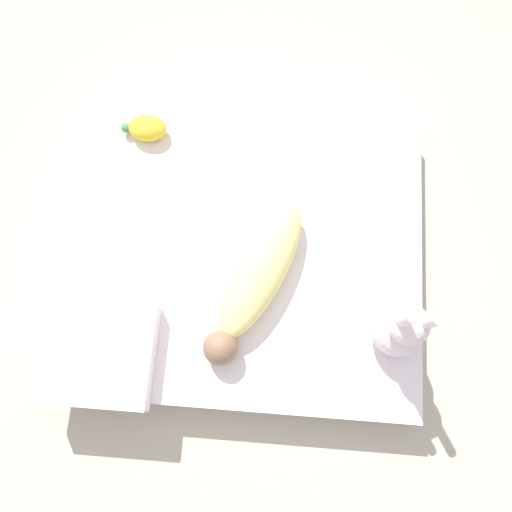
{
  "coord_description": "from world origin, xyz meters",
  "views": [
    {
      "loc": [
        -0.05,
        0.46,
        1.78
      ],
      "look_at": [
        -0.02,
        0.05,
        0.19
      ],
      "focal_mm": 35.0,
      "sensor_mm": 36.0,
      "label": 1
    }
  ],
  "objects_px": {
    "swaddled_baby": "(256,279)",
    "turtle_plush": "(146,128)",
    "bunny_plush": "(401,328)",
    "pillow": "(97,353)"
  },
  "relations": [
    {
      "from": "swaddled_baby",
      "to": "pillow",
      "type": "distance_m",
      "value": 0.55
    },
    {
      "from": "turtle_plush",
      "to": "pillow",
      "type": "bearing_deg",
      "value": 86.27
    },
    {
      "from": "bunny_plush",
      "to": "swaddled_baby",
      "type": "bearing_deg",
      "value": -16.19
    },
    {
      "from": "pillow",
      "to": "turtle_plush",
      "type": "relative_size",
      "value": 2.19
    },
    {
      "from": "pillow",
      "to": "turtle_plush",
      "type": "xyz_separation_m",
      "value": [
        -0.05,
        -0.79,
        -0.0
      ]
    },
    {
      "from": "pillow",
      "to": "bunny_plush",
      "type": "height_order",
      "value": "bunny_plush"
    },
    {
      "from": "swaddled_baby",
      "to": "turtle_plush",
      "type": "distance_m",
      "value": 0.68
    },
    {
      "from": "bunny_plush",
      "to": "turtle_plush",
      "type": "xyz_separation_m",
      "value": [
        0.88,
        -0.65,
        -0.09
      ]
    },
    {
      "from": "swaddled_baby",
      "to": "bunny_plush",
      "type": "bearing_deg",
      "value": 96.84
    },
    {
      "from": "swaddled_baby",
      "to": "turtle_plush",
      "type": "bearing_deg",
      "value": -117.4
    }
  ]
}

